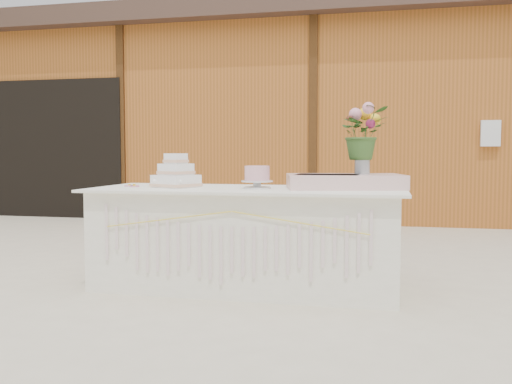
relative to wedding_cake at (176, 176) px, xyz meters
The scene contains 9 objects.
ground 1.03m from the wedding_cake, ahead, with size 80.00×80.00×0.00m, color beige.
barn 6.09m from the wedding_cake, 84.65° to the left, with size 12.60×4.60×3.30m.
cake_table 0.74m from the wedding_cake, ahead, with size 2.40×1.00×0.77m.
wedding_cake is the anchor object (origin of this frame).
pink_cake_stand 0.66m from the wedding_cake, ahead, with size 0.24×0.24×0.17m.
satin_runner 1.31m from the wedding_cake, ahead, with size 0.86×0.50×0.11m, color beige.
flower_vase 1.45m from the wedding_cake, ahead, with size 0.12×0.12×0.16m, color silver.
bouquet 1.50m from the wedding_cake, ahead, with size 0.37×0.32×0.41m, color #355A24.
loose_flowers 0.39m from the wedding_cake, behind, with size 0.16×0.39×0.02m, color #CF7E98, non-canonical shape.
Camera 1 is at (1.04, -4.24, 1.05)m, focal length 40.00 mm.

